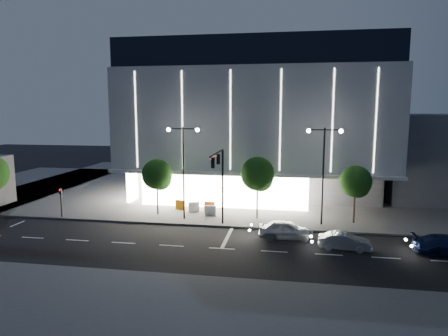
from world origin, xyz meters
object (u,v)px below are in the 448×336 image
object	(u,v)px
car_lead	(286,230)
barrier_b	(210,211)
car_second	(344,241)
barrier_a	(180,205)
street_lamp_west	(183,159)
tree_mid	(258,176)
tree_right	(356,183)
barrier_d	(194,207)
traffic_mast	(220,174)
barrier_c	(210,206)
tree_left	(157,176)
ped_signal_far	(61,199)
street_lamp_east	(324,162)

from	to	relation	value
car_lead	barrier_b	xyz separation A→B (m)	(-7.50, 5.68, -0.12)
car_lead	car_second	bearing A→B (deg)	-112.91
car_lead	barrier_a	world-z (taller)	car_lead
street_lamp_west	tree_mid	xyz separation A→B (m)	(7.03, 1.02, -1.62)
tree_mid	tree_right	xyz separation A→B (m)	(9.00, -0.00, -0.45)
car_lead	barrier_d	bearing A→B (deg)	53.33
traffic_mast	car_second	size ratio (longest dim) A/B	1.82
barrier_b	barrier_c	size ratio (longest dim) A/B	1.00
street_lamp_west	tree_left	bearing A→B (deg)	161.06
car_lead	car_second	xyz separation A→B (m)	(4.41, -1.81, -0.13)
barrier_b	barrier_d	world-z (taller)	same
ped_signal_far	car_lead	xyz separation A→B (m)	(21.85, -2.85, -1.12)
street_lamp_east	barrier_d	xyz separation A→B (m)	(-12.64, 2.56, -5.31)
barrier_a	barrier_c	xyz separation A→B (m)	(3.18, -0.21, 0.00)
tree_right	car_lead	size ratio (longest dim) A/B	1.22
street_lamp_west	tree_mid	distance (m)	7.28
ped_signal_far	tree_mid	size ratio (longest dim) A/B	0.49
tree_mid	tree_right	bearing A→B (deg)	-0.00
street_lamp_west	barrier_c	size ratio (longest dim) A/B	8.18
street_lamp_east	ped_signal_far	world-z (taller)	street_lamp_east
barrier_d	barrier_c	bearing A→B (deg)	-9.80
traffic_mast	car_lead	distance (m)	7.43
tree_left	car_lead	size ratio (longest dim) A/B	1.27
traffic_mast	barrier_a	size ratio (longest dim) A/B	6.43
tree_left	tree_right	xyz separation A→B (m)	(19.00, -0.00, -0.15)
tree_left	barrier_d	bearing A→B (deg)	24.84
barrier_a	barrier_b	world-z (taller)	same
tree_mid	barrier_b	xyz separation A→B (m)	(-4.68, 0.30, -3.68)
street_lamp_east	tree_left	size ratio (longest dim) A/B	1.57
street_lamp_west	car_lead	xyz separation A→B (m)	(9.85, -4.35, -5.19)
barrier_c	barrier_d	size ratio (longest dim) A/B	1.00
traffic_mast	street_lamp_east	xyz separation A→B (m)	(9.00, 2.66, 0.93)
barrier_d	tree_right	bearing A→B (deg)	-29.91
street_lamp_east	traffic_mast	bearing A→B (deg)	-163.52
ped_signal_far	barrier_c	xyz separation A→B (m)	(13.92, 4.47, -1.24)
barrier_d	barrier_a	bearing A→B (deg)	135.09
car_lead	barrier_a	distance (m)	13.42
tree_mid	barrier_a	world-z (taller)	tree_mid
tree_left	tree_mid	distance (m)	10.00
traffic_mast	barrier_c	size ratio (longest dim) A/B	6.43
car_second	tree_right	bearing A→B (deg)	-8.09
tree_left	car_second	bearing A→B (deg)	-22.63
barrier_b	barrier_d	xyz separation A→B (m)	(-1.99, 1.24, 0.00)
car_second	barrier_a	bearing A→B (deg)	64.75
tree_left	barrier_c	size ratio (longest dim) A/B	5.20
ped_signal_far	barrier_d	size ratio (longest dim) A/B	2.73
ped_signal_far	barrier_d	bearing A→B (deg)	18.20
tree_mid	car_second	bearing A→B (deg)	-44.82
barrier_b	barrier_c	xyz separation A→B (m)	(-0.43, 1.64, 0.00)
traffic_mast	car_lead	size ratio (longest dim) A/B	1.56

